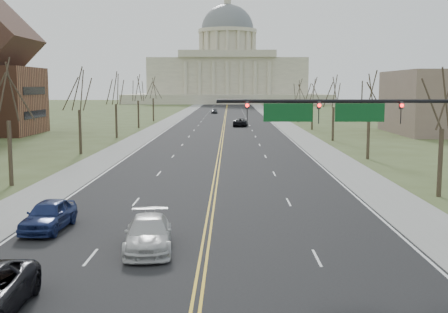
{
  "coord_description": "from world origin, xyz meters",
  "views": [
    {
      "loc": [
        1.16,
        -13.99,
        7.52
      ],
      "look_at": [
        0.78,
        22.07,
        3.0
      ],
      "focal_mm": 45.0,
      "sensor_mm": 36.0,
      "label": 1
    }
  ],
  "objects_px": {
    "car_sb_inner_second": "(148,234)",
    "car_far_nb": "(241,122)",
    "car_far_sb": "(214,111)",
    "signal_mast": "(358,122)",
    "car_sb_outer_second": "(49,215)"
  },
  "relations": [
    {
      "from": "car_sb_inner_second",
      "to": "car_far_nb",
      "type": "height_order",
      "value": "car_far_nb"
    },
    {
      "from": "car_sb_inner_second",
      "to": "car_far_sb",
      "type": "relative_size",
      "value": 1.3
    },
    {
      "from": "signal_mast",
      "to": "car_far_sb",
      "type": "distance_m",
      "value": 129.69
    },
    {
      "from": "signal_mast",
      "to": "car_far_nb",
      "type": "height_order",
      "value": "signal_mast"
    },
    {
      "from": "car_sb_outer_second",
      "to": "car_far_nb",
      "type": "height_order",
      "value": "car_sb_outer_second"
    },
    {
      "from": "signal_mast",
      "to": "car_far_nb",
      "type": "xyz_separation_m",
      "value": [
        -4.28,
        78.52,
        -4.99
      ]
    },
    {
      "from": "signal_mast",
      "to": "car_far_nb",
      "type": "relative_size",
      "value": 2.21
    },
    {
      "from": "car_sb_inner_second",
      "to": "car_sb_outer_second",
      "type": "distance_m",
      "value": 6.74
    },
    {
      "from": "car_sb_inner_second",
      "to": "signal_mast",
      "type": "bearing_deg",
      "value": 7.02
    },
    {
      "from": "signal_mast",
      "to": "car_sb_outer_second",
      "type": "bearing_deg",
      "value": 175.64
    },
    {
      "from": "car_far_nb",
      "to": "car_far_sb",
      "type": "height_order",
      "value": "car_far_nb"
    },
    {
      "from": "car_sb_outer_second",
      "to": "car_far_sb",
      "type": "relative_size",
      "value": 1.17
    },
    {
      "from": "car_far_nb",
      "to": "car_far_sb",
      "type": "xyz_separation_m",
      "value": [
        -6.32,
        50.64,
        -0.08
      ]
    },
    {
      "from": "car_sb_outer_second",
      "to": "car_far_sb",
      "type": "xyz_separation_m",
      "value": [
        5.2,
        127.95,
        -0.12
      ]
    },
    {
      "from": "signal_mast",
      "to": "car_sb_inner_second",
      "type": "relative_size",
      "value": 2.32
    }
  ]
}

